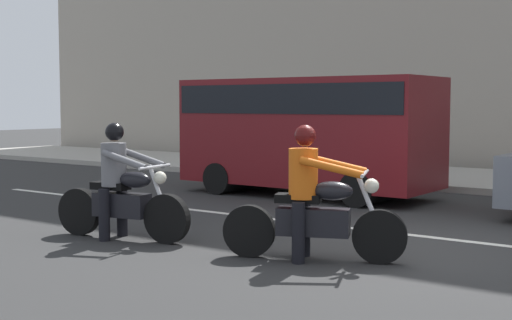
# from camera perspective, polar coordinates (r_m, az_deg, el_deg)

# --- Properties ---
(ground_plane) EXTENTS (80.00, 80.00, 0.00)m
(ground_plane) POSITION_cam_1_polar(r_m,az_deg,el_deg) (9.28, 11.32, -6.91)
(ground_plane) COLOR #2C2C2C
(lane_marking_stripe) EXTENTS (18.00, 0.14, 0.01)m
(lane_marking_stripe) POSITION_cam_1_polar(r_m,az_deg,el_deg) (10.21, 11.87, -5.85)
(lane_marking_stripe) COLOR silver
(lane_marking_stripe) RESTS_ON ground_plane
(motorcycle_with_rider_gray) EXTENTS (2.07, 0.76, 1.58)m
(motorcycle_with_rider_gray) POSITION_cam_1_polar(r_m,az_deg,el_deg) (9.73, -10.82, -2.53)
(motorcycle_with_rider_gray) COLOR black
(motorcycle_with_rider_gray) RESTS_ON ground_plane
(motorcycle_with_rider_orange_stripe) EXTENTS (2.05, 1.03, 1.58)m
(motorcycle_with_rider_orange_stripe) POSITION_cam_1_polar(r_m,az_deg,el_deg) (8.29, 4.54, -3.65)
(motorcycle_with_rider_orange_stripe) COLOR black
(motorcycle_with_rider_orange_stripe) RESTS_ON ground_plane
(parked_van_maroon) EXTENTS (5.10, 1.96, 2.32)m
(parked_van_maroon) POSITION_cam_1_polar(r_m,az_deg,el_deg) (14.10, 4.17, 2.58)
(parked_van_maroon) COLOR maroon
(parked_van_maroon) RESTS_ON ground_plane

